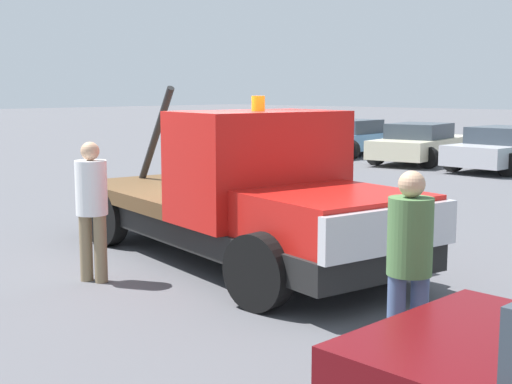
{
  "coord_description": "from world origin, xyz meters",
  "views": [
    {
      "loc": [
        7.13,
        -7.1,
        2.45
      ],
      "look_at": [
        0.5,
        0.0,
        1.05
      ],
      "focal_mm": 50.0,
      "sensor_mm": 36.0,
      "label": 1
    }
  ],
  "objects_px": {
    "tow_truck": "(246,200)",
    "parked_car_cream": "(421,143)",
    "person_at_hood": "(92,202)",
    "person_near_truck": "(410,256)",
    "parked_car_skyblue": "(353,138)",
    "parked_car_silver": "(507,149)"
  },
  "relations": [
    {
      "from": "tow_truck",
      "to": "parked_car_skyblue",
      "type": "height_order",
      "value": "tow_truck"
    },
    {
      "from": "person_at_hood",
      "to": "parked_car_silver",
      "type": "bearing_deg",
      "value": 164.55
    },
    {
      "from": "tow_truck",
      "to": "parked_car_skyblue",
      "type": "relative_size",
      "value": 1.4
    },
    {
      "from": "person_at_hood",
      "to": "parked_car_skyblue",
      "type": "distance_m",
      "value": 18.89
    },
    {
      "from": "person_at_hood",
      "to": "parked_car_silver",
      "type": "xyz_separation_m",
      "value": [
        -1.62,
        16.05,
        -0.39
      ]
    },
    {
      "from": "person_at_hood",
      "to": "parked_car_cream",
      "type": "bearing_deg",
      "value": 174.88
    },
    {
      "from": "person_near_truck",
      "to": "parked_car_cream",
      "type": "height_order",
      "value": "person_near_truck"
    },
    {
      "from": "person_near_truck",
      "to": "parked_car_skyblue",
      "type": "height_order",
      "value": "person_near_truck"
    },
    {
      "from": "tow_truck",
      "to": "parked_car_cream",
      "type": "xyz_separation_m",
      "value": [
        -5.56,
        14.35,
        -0.28
      ]
    },
    {
      "from": "person_at_hood",
      "to": "parked_car_cream",
      "type": "height_order",
      "value": "person_at_hood"
    },
    {
      "from": "tow_truck",
      "to": "parked_car_silver",
      "type": "relative_size",
      "value": 1.35
    },
    {
      "from": "parked_car_silver",
      "to": "person_at_hood",
      "type": "bearing_deg",
      "value": -170.97
    },
    {
      "from": "tow_truck",
      "to": "person_near_truck",
      "type": "bearing_deg",
      "value": -13.89
    },
    {
      "from": "person_at_hood",
      "to": "parked_car_cream",
      "type": "distance_m",
      "value": 16.94
    },
    {
      "from": "tow_truck",
      "to": "parked_car_silver",
      "type": "bearing_deg",
      "value": 111.51
    },
    {
      "from": "tow_truck",
      "to": "person_near_truck",
      "type": "height_order",
      "value": "tow_truck"
    },
    {
      "from": "tow_truck",
      "to": "parked_car_silver",
      "type": "xyz_separation_m",
      "value": [
        -2.48,
        14.12,
        -0.28
      ]
    },
    {
      "from": "person_at_hood",
      "to": "parked_car_cream",
      "type": "relative_size",
      "value": 0.35
    },
    {
      "from": "parked_car_skyblue",
      "to": "parked_car_cream",
      "type": "bearing_deg",
      "value": -105.23
    },
    {
      "from": "parked_car_silver",
      "to": "tow_truck",
      "type": "bearing_deg",
      "value": -166.76
    },
    {
      "from": "parked_car_cream",
      "to": "parked_car_silver",
      "type": "height_order",
      "value": "same"
    },
    {
      "from": "tow_truck",
      "to": "parked_car_cream",
      "type": "distance_m",
      "value": 15.39
    }
  ]
}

